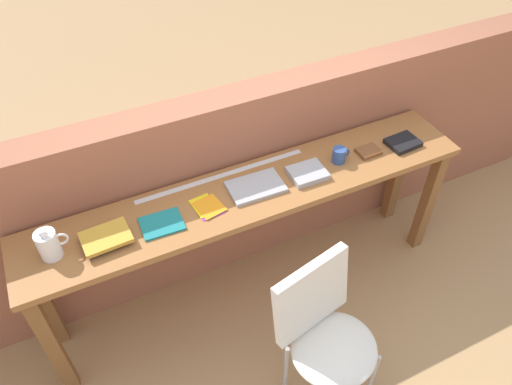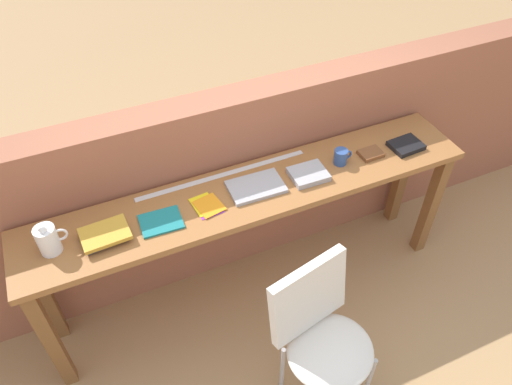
{
  "view_description": "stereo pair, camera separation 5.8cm",
  "coord_description": "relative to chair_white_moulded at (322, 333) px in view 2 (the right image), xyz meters",
  "views": [
    {
      "loc": [
        -0.82,
        -1.45,
        2.72
      ],
      "look_at": [
        0.0,
        0.25,
        0.9
      ],
      "focal_mm": 35.0,
      "sensor_mm": 36.0,
      "label": 1
    },
    {
      "loc": [
        -0.76,
        -1.47,
        2.72
      ],
      "look_at": [
        0.0,
        0.25,
        0.9
      ],
      "focal_mm": 35.0,
      "sensor_mm": 36.0,
      "label": 2
    }
  ],
  "objects": [
    {
      "name": "ground_plane",
      "position": [
        -0.05,
        0.43,
        -0.53
      ],
      "size": [
        40.0,
        40.0,
        0.0
      ],
      "primitive_type": "plane",
      "color": "tan"
    },
    {
      "name": "brick_wall_back",
      "position": [
        -0.05,
        1.07,
        0.11
      ],
      "size": [
        6.0,
        0.2,
        1.26
      ],
      "primitive_type": "cube",
      "color": "#9E5B42",
      "rests_on": "ground"
    },
    {
      "name": "sideboard",
      "position": [
        -0.05,
        0.73,
        0.21
      ],
      "size": [
        2.5,
        0.44,
        0.88
      ],
      "color": "#996033",
      "rests_on": "ground"
    },
    {
      "name": "chair_white_moulded",
      "position": [
        0.0,
        0.0,
        0.0
      ],
      "size": [
        0.53,
        0.54,
        0.89
      ],
      "color": "silver",
      "rests_on": "ground"
    },
    {
      "name": "pitcher_white",
      "position": [
        -1.08,
        0.73,
        0.43
      ],
      "size": [
        0.14,
        0.1,
        0.18
      ],
      "color": "white",
      "rests_on": "sideboard"
    },
    {
      "name": "book_stack_leftmost",
      "position": [
        -0.84,
        0.71,
        0.38
      ],
      "size": [
        0.24,
        0.18,
        0.05
      ],
      "color": "navy",
      "rests_on": "sideboard"
    },
    {
      "name": "magazine_cycling",
      "position": [
        -0.57,
        0.7,
        0.36
      ],
      "size": [
        0.21,
        0.17,
        0.01
      ],
      "primitive_type": "cube",
      "rotation": [
        0.0,
        0.0,
        -0.05
      ],
      "color": "#19757A",
      "rests_on": "sideboard"
    },
    {
      "name": "pamphlet_pile_colourful",
      "position": [
        -0.32,
        0.71,
        0.36
      ],
      "size": [
        0.16,
        0.18,
        0.01
      ],
      "color": "purple",
      "rests_on": "sideboard"
    },
    {
      "name": "book_open_centre",
      "position": [
        -0.03,
        0.73,
        0.36
      ],
      "size": [
        0.3,
        0.2,
        0.02
      ],
      "primitive_type": "cube",
      "rotation": [
        0.0,
        0.0,
        -0.03
      ],
      "color": "#9E9EA3",
      "rests_on": "sideboard"
    },
    {
      "name": "book_grey_hardcover",
      "position": [
        0.27,
        0.7,
        0.37
      ],
      "size": [
        0.2,
        0.17,
        0.03
      ],
      "primitive_type": "cube",
      "rotation": [
        0.0,
        0.0,
        -0.02
      ],
      "color": "#9E9EA3",
      "rests_on": "sideboard"
    },
    {
      "name": "mug",
      "position": [
        0.49,
        0.73,
        0.4
      ],
      "size": [
        0.11,
        0.08,
        0.09
      ],
      "color": "#2D4C8C",
      "rests_on": "sideboard"
    },
    {
      "name": "leather_journal_brown",
      "position": [
        0.68,
        0.72,
        0.37
      ],
      "size": [
        0.13,
        0.1,
        0.02
      ],
      "primitive_type": "cube",
      "rotation": [
        0.0,
        0.0,
        0.02
      ],
      "color": "brown",
      "rests_on": "sideboard"
    },
    {
      "name": "book_repair_rightmost",
      "position": [
        0.91,
        0.7,
        0.37
      ],
      "size": [
        0.19,
        0.16,
        0.03
      ],
      "primitive_type": "cube",
      "rotation": [
        0.0,
        0.0,
        0.06
      ],
      "color": "black",
      "rests_on": "sideboard"
    },
    {
      "name": "ruler_metal_back_edge",
      "position": [
        -0.16,
        0.9,
        0.35
      ],
      "size": [
        0.98,
        0.03,
        0.0
      ],
      "primitive_type": "cube",
      "color": "silver",
      "rests_on": "sideboard"
    }
  ]
}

